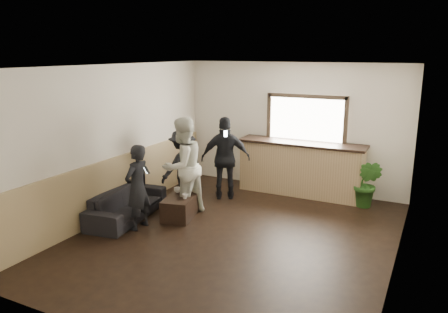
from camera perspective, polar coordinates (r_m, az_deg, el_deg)
The scene contains 12 objects.
ground at distance 7.44m, azimuth 1.41°, elevation -10.38°, with size 5.00×6.00×0.01m, color black.
room_shell at distance 7.31m, azimuth -3.76°, elevation 1.28°, with size 5.01×6.01×2.80m.
bar_counter at distance 9.53m, azimuth 10.01°, elevation -1.09°, with size 2.70×0.68×2.13m.
sofa at distance 8.32m, azimuth -12.57°, elevation -6.06°, with size 1.85×0.72×0.54m, color black.
coffee_table at distance 8.25m, azimuth -5.67°, elevation -6.50°, with size 0.50×0.89×0.40m, color black.
cup_a at distance 8.39m, azimuth -6.10°, elevation -4.37°, with size 0.13×0.13×0.10m, color silver.
cup_b at distance 8.03m, azimuth -5.14°, elevation -5.20°, with size 0.10×0.10×0.09m, color silver.
potted_plant at distance 9.04m, azimuth 18.21°, elevation -3.41°, with size 0.53×0.43×0.97m, color #2D6623.
person_a at distance 7.66m, azimuth -11.24°, elevation -3.96°, with size 0.46×0.56×1.49m.
person_b at distance 8.19m, azimuth -5.43°, elevation -1.31°, with size 0.92×1.05×1.85m.
person_c at distance 8.89m, azimuth -5.42°, elevation -1.26°, with size 0.88×1.11×1.50m.
person_d at distance 9.03m, azimuth 0.22°, elevation -0.24°, with size 1.09×0.83×1.73m.
Camera 1 is at (2.89, -6.16, 3.03)m, focal length 35.00 mm.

